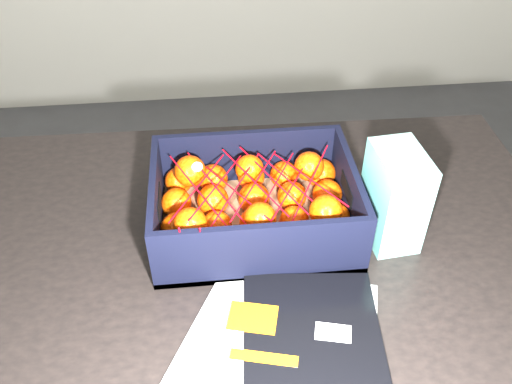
{
  "coord_description": "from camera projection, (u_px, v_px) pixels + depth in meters",
  "views": [
    {
      "loc": [
        0.05,
        -0.75,
        1.47
      ],
      "look_at": [
        0.12,
        -0.04,
        0.86
      ],
      "focal_mm": 38.26,
      "sensor_mm": 36.0,
      "label": 1
    }
  ],
  "objects": [
    {
      "name": "retail_carton",
      "position": [
        394.0,
        197.0,
        0.96
      ],
      "size": [
        0.09,
        0.13,
        0.18
      ],
      "primitive_type": "cube",
      "rotation": [
        0.0,
        0.0,
        0.09
      ],
      "color": "silver",
      "rests_on": "table"
    },
    {
      "name": "magazine_stack",
      "position": [
        290.0,
        350.0,
        0.82
      ],
      "size": [
        0.38,
        0.34,
        0.02
      ],
      "color": "beige",
      "rests_on": "table"
    },
    {
      "name": "table",
      "position": [
        250.0,
        283.0,
        1.06
      ],
      "size": [
        1.21,
        0.82,
        0.75
      ],
      "color": "black",
      "rests_on": "ground"
    },
    {
      "name": "mesh_net",
      "position": [
        250.0,
        189.0,
        0.97
      ],
      "size": [
        0.3,
        0.25,
        0.09
      ],
      "color": "red",
      "rests_on": "clementine_heap"
    },
    {
      "name": "produce_crate",
      "position": [
        254.0,
        210.0,
        1.01
      ],
      "size": [
        0.37,
        0.28,
        0.13
      ],
      "color": "#8B5B40",
      "rests_on": "table"
    },
    {
      "name": "clementine_heap",
      "position": [
        254.0,
        206.0,
        1.0
      ],
      "size": [
        0.35,
        0.26,
        0.11
      ],
      "color": "#F04305",
      "rests_on": "produce_crate"
    }
  ]
}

